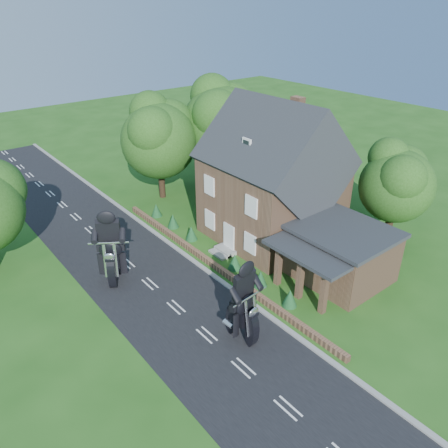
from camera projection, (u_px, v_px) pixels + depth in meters
ground at (207, 335)px, 23.40m from camera, size 120.00×120.00×0.00m
road at (207, 335)px, 23.40m from camera, size 7.00×80.00×0.02m
kerb at (257, 307)px, 25.39m from camera, size 0.30×80.00×0.12m
garden_wall at (214, 265)px, 29.14m from camera, size 0.30×22.00×0.40m
house at (273, 181)px, 31.32m from camera, size 9.54×8.64×10.24m
annex at (339, 253)px, 27.49m from camera, size 7.05×5.94×3.44m
tree_annex_side at (399, 178)px, 30.77m from camera, size 5.64×5.20×7.48m
tree_house_right at (304, 144)px, 36.14m from camera, size 6.51×6.00×8.40m
tree_behind_house at (224, 119)px, 39.48m from camera, size 7.81×7.20×10.08m
tree_behind_left at (162, 133)px, 37.06m from camera, size 6.94×6.40×9.16m
shrub_a at (290, 298)px, 25.39m from camera, size 0.90×0.90×1.10m
shrub_b at (260, 278)px, 27.11m from camera, size 0.90×0.90×1.10m
shrub_c at (235, 261)px, 28.84m from camera, size 0.90×0.90×1.10m
shrub_d at (191, 233)px, 32.29m from camera, size 0.90×0.90×1.10m
shrub_e at (173, 221)px, 34.01m from camera, size 0.90×0.90×1.10m
shrub_f at (156, 210)px, 35.74m from camera, size 0.90×0.90×1.10m
motorcycle_lead at (242, 328)px, 22.84m from camera, size 0.53×1.60×1.46m
motorcycle_follow at (114, 271)px, 27.46m from camera, size 1.25×1.58×1.51m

